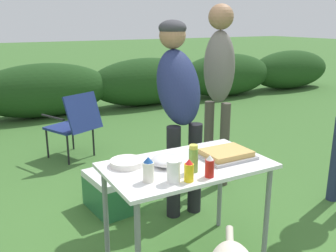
# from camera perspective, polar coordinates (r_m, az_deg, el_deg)

# --- Properties ---
(shrub_hedge) EXTENTS (14.40, 0.90, 0.95)m
(shrub_hedge) POSITION_cam_1_polar(r_m,az_deg,el_deg) (6.97, -18.32, 5.18)
(shrub_hedge) COLOR #1E4219
(shrub_hedge) RESTS_ON ground
(folding_table) EXTENTS (1.10, 0.64, 0.74)m
(folding_table) POSITION_cam_1_polar(r_m,az_deg,el_deg) (2.54, 2.90, -7.37)
(folding_table) COLOR white
(folding_table) RESTS_ON ground
(food_tray) EXTENTS (0.35, 0.28, 0.06)m
(food_tray) POSITION_cam_1_polar(r_m,az_deg,el_deg) (2.63, 8.86, -4.28)
(food_tray) COLOR #9E9EA3
(food_tray) RESTS_ON folding_table
(plate_stack) EXTENTS (0.22, 0.22, 0.04)m
(plate_stack) POSITION_cam_1_polar(r_m,az_deg,el_deg) (2.48, -6.30, -5.58)
(plate_stack) COLOR white
(plate_stack) RESTS_ON folding_table
(mixing_bowl) EXTENTS (0.21, 0.21, 0.07)m
(mixing_bowl) POSITION_cam_1_polar(r_m,az_deg,el_deg) (2.46, -0.18, -5.27)
(mixing_bowl) COLOR silver
(mixing_bowl) RESTS_ON folding_table
(paper_cup_stack) EXTENTS (0.08, 0.08, 0.13)m
(paper_cup_stack) POSITION_cam_1_polar(r_m,az_deg,el_deg) (2.21, 0.83, -6.92)
(paper_cup_stack) COLOR white
(paper_cup_stack) RESTS_ON folding_table
(ketchup_bottle) EXTENTS (0.06, 0.06, 0.14)m
(ketchup_bottle) POSITION_cam_1_polar(r_m,az_deg,el_deg) (2.29, 6.36, -6.15)
(ketchup_bottle) COLOR red
(ketchup_bottle) RESTS_ON folding_table
(mustard_bottle) EXTENTS (0.06, 0.06, 0.14)m
(mustard_bottle) POSITION_cam_1_polar(r_m,az_deg,el_deg) (2.22, 3.21, -6.83)
(mustard_bottle) COLOR yellow
(mustard_bottle) RESTS_ON folding_table
(relish_jar) EXTENTS (0.06, 0.06, 0.18)m
(relish_jar) POSITION_cam_1_polar(r_m,az_deg,el_deg) (2.35, 3.89, -4.99)
(relish_jar) COLOR olive
(relish_jar) RESTS_ON folding_table
(mayo_bottle) EXTENTS (0.07, 0.07, 0.15)m
(mayo_bottle) POSITION_cam_1_polar(r_m,az_deg,el_deg) (2.22, -3.01, -6.69)
(mayo_bottle) COLOR silver
(mayo_bottle) RESTS_ON folding_table
(standing_person_in_olive_jacket) EXTENTS (0.41, 0.52, 1.67)m
(standing_person_in_olive_jacket) POSITION_cam_1_polar(r_m,az_deg,el_deg) (3.18, 1.66, 4.61)
(standing_person_in_olive_jacket) COLOR black
(standing_person_in_olive_jacket) RESTS_ON ground
(standing_person_in_dark_puffer) EXTENTS (0.36, 0.38, 1.82)m
(standing_person_in_dark_puffer) POSITION_cam_1_polar(r_m,az_deg,el_deg) (3.73, 7.76, 7.57)
(standing_person_in_dark_puffer) COLOR #4C473D
(standing_person_in_dark_puffer) RESTS_ON ground
(camp_chair_near_hedge) EXTENTS (0.66, 0.73, 0.83)m
(camp_chair_near_hedge) POSITION_cam_1_polar(r_m,az_deg,el_deg) (4.69, -14.02, 0.56)
(camp_chair_near_hedge) COLOR navy
(camp_chair_near_hedge) RESTS_ON ground
(cooler_box) EXTENTS (0.37, 0.51, 0.34)m
(cooler_box) POSITION_cam_1_polar(r_m,az_deg,el_deg) (3.47, -8.96, -9.87)
(cooler_box) COLOR #286B3D
(cooler_box) RESTS_ON ground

